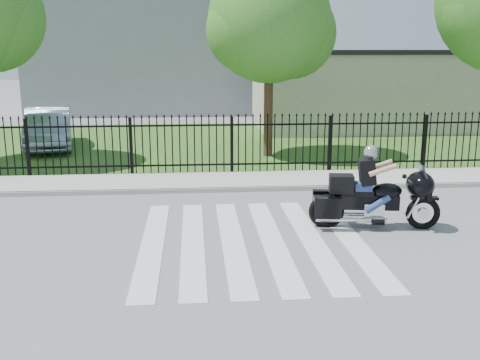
{
  "coord_description": "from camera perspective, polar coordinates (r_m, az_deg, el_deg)",
  "views": [
    {
      "loc": [
        -1.15,
        -10.64,
        3.8
      ],
      "look_at": [
        -0.16,
        1.15,
        1.0
      ],
      "focal_mm": 42.0,
      "sensor_mm": 36.0,
      "label": 1
    }
  ],
  "objects": [
    {
      "name": "crosswalk",
      "position": [
        11.36,
        1.29,
        -6.21
      ],
      "size": [
        5.0,
        5.5,
        0.01
      ],
      "primitive_type": null,
      "color": "silver",
      "rests_on": "ground"
    },
    {
      "name": "parked_car",
      "position": [
        22.85,
        -18.86,
        5.03
      ],
      "size": [
        2.56,
        4.94,
        1.55
      ],
      "primitive_type": "imported",
      "rotation": [
        0.0,
        0.0,
        0.2
      ],
      "color": "#91A1B7",
      "rests_on": "grass_strip"
    },
    {
      "name": "ground",
      "position": [
        11.36,
        1.29,
        -6.24
      ],
      "size": [
        120.0,
        120.0,
        0.0
      ],
      "primitive_type": "plane",
      "color": "slate",
      "rests_on": "ground"
    },
    {
      "name": "building_tall",
      "position": [
        36.76,
        -8.01,
        16.6
      ],
      "size": [
        15.0,
        10.0,
        12.0
      ],
      "primitive_type": "cube",
      "color": "gray",
      "rests_on": "ground"
    },
    {
      "name": "building_low",
      "position": [
        27.94,
        12.32,
        8.79
      ],
      "size": [
        10.0,
        6.0,
        3.5
      ],
      "primitive_type": "cube",
      "color": "beige",
      "rests_on": "ground"
    },
    {
      "name": "curb",
      "position": [
        15.16,
        -0.3,
        -0.98
      ],
      "size": [
        40.0,
        0.12,
        0.12
      ],
      "primitive_type": "cube",
      "color": "#ADAAA3",
      "rests_on": "ground"
    },
    {
      "name": "tree_mid",
      "position": [
        19.84,
        2.99,
        15.78
      ],
      "size": [
        4.2,
        4.2,
        6.78
      ],
      "color": "#382316",
      "rests_on": "ground"
    },
    {
      "name": "motorcycle_rider",
      "position": [
        12.3,
        13.21,
        -1.36
      ],
      "size": [
        2.79,
        1.16,
        1.85
      ],
      "rotation": [
        0.0,
        0.0,
        -0.15
      ],
      "color": "black",
      "rests_on": "ground"
    },
    {
      "name": "building_low_roof",
      "position": [
        27.86,
        12.51,
        12.58
      ],
      "size": [
        10.2,
        6.2,
        0.2
      ],
      "primitive_type": "cube",
      "color": "black",
      "rests_on": "building_low"
    },
    {
      "name": "iron_fence",
      "position": [
        16.93,
        -0.84,
        3.45
      ],
      "size": [
        26.0,
        0.04,
        1.8
      ],
      "color": "black",
      "rests_on": "ground"
    },
    {
      "name": "grass_strip",
      "position": [
        22.99,
        -1.87,
        3.8
      ],
      "size": [
        40.0,
        12.0,
        0.02
      ],
      "primitive_type": "cube",
      "color": "#2E5F20",
      "rests_on": "ground"
    },
    {
      "name": "sidewalk",
      "position": [
        16.13,
        -0.58,
        -0.11
      ],
      "size": [
        40.0,
        2.0,
        0.12
      ],
      "primitive_type": "cube",
      "color": "#ADAAA3",
      "rests_on": "ground"
    }
  ]
}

